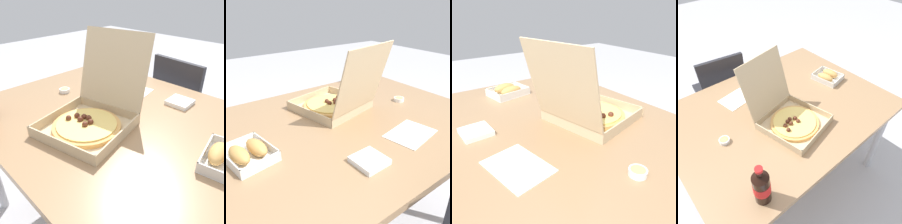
% 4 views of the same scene
% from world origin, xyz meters
% --- Properties ---
extents(dining_table, '(1.32, 0.99, 0.72)m').
position_xyz_m(dining_table, '(0.00, 0.00, 0.65)').
color(dining_table, '#997551').
rests_on(dining_table, ground_plane).
extents(pizza_box_open, '(0.40, 0.47, 0.35)m').
position_xyz_m(pizza_box_open, '(-0.04, -0.13, 0.77)').
color(pizza_box_open, tan).
rests_on(pizza_box_open, dining_table).
extents(bread_side_box, '(0.18, 0.21, 0.06)m').
position_xyz_m(bread_side_box, '(0.46, 0.02, 0.75)').
color(bread_side_box, white).
rests_on(bread_side_box, dining_table).
extents(paper_menu, '(0.23, 0.18, 0.00)m').
position_xyz_m(paper_menu, '(-0.15, 0.26, 0.72)').
color(paper_menu, white).
rests_on(paper_menu, dining_table).
extents(napkin_pile, '(0.11, 0.11, 0.02)m').
position_xyz_m(napkin_pile, '(0.12, 0.30, 0.73)').
color(napkin_pile, white).
rests_on(napkin_pile, dining_table).
extents(dipping_sauce_cup, '(0.06, 0.06, 0.02)m').
position_xyz_m(dipping_sauce_cup, '(-0.40, -0.01, 0.73)').
color(dipping_sauce_cup, white).
rests_on(dipping_sauce_cup, dining_table).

